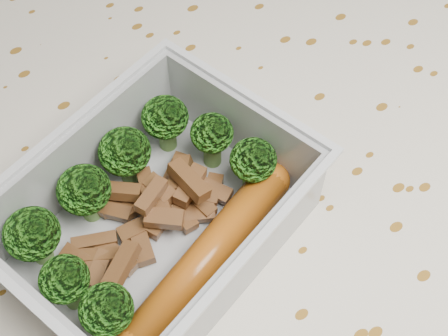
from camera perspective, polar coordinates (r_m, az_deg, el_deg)
dining_table at (r=0.49m, az=-0.04°, el=-7.93°), size 1.40×0.90×0.75m
tablecloth at (r=0.45m, az=-0.05°, el=-5.18°), size 1.46×0.96×0.19m
lunch_container at (r=0.38m, az=-6.21°, el=-4.84°), size 0.21×0.18×0.06m
broccoli_florets at (r=0.38m, az=-8.83°, el=-2.29°), size 0.17×0.12×0.04m
meat_pile at (r=0.39m, az=-6.52°, el=-3.97°), size 0.11×0.08×0.03m
sausage at (r=0.38m, az=-1.40°, el=-8.09°), size 0.15×0.07×0.02m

